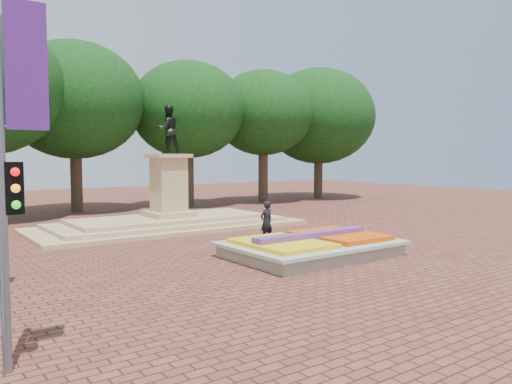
% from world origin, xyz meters
% --- Properties ---
extents(ground, '(90.00, 90.00, 0.00)m').
position_xyz_m(ground, '(0.00, 0.00, 0.00)').
color(ground, brown).
rests_on(ground, ground).
extents(flower_bed, '(6.30, 4.30, 0.91)m').
position_xyz_m(flower_bed, '(1.03, -2.00, 0.38)').
color(flower_bed, gray).
rests_on(flower_bed, ground).
extents(monument, '(14.00, 6.00, 6.40)m').
position_xyz_m(monument, '(0.00, 8.00, 0.88)').
color(monument, tan).
rests_on(monument, ground).
extents(tree_row_back, '(44.80, 8.80, 10.43)m').
position_xyz_m(tree_row_back, '(2.33, 18.00, 6.67)').
color(tree_row_back, '#36251D').
rests_on(tree_row_back, ground).
extents(pedestrian, '(0.71, 0.51, 1.83)m').
position_xyz_m(pedestrian, '(1.40, 1.34, 0.92)').
color(pedestrian, black).
rests_on(pedestrian, ground).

